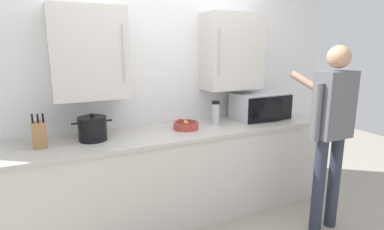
{
  "coord_description": "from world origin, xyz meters",
  "views": [
    {
      "loc": [
        -1.16,
        -2.0,
        1.73
      ],
      "look_at": [
        0.15,
        0.7,
        1.06
      ],
      "focal_mm": 29.5,
      "sensor_mm": 36.0,
      "label": 1
    }
  ],
  "objects": [
    {
      "name": "thermos_flask",
      "position": [
        0.46,
        0.77,
        1.04
      ],
      "size": [
        0.08,
        0.08,
        0.25
      ],
      "color": "#B7BABF",
      "rests_on": "counter_unit"
    },
    {
      "name": "stock_pot",
      "position": [
        -0.78,
        0.77,
        1.02
      ],
      "size": [
        0.34,
        0.25,
        0.24
      ],
      "color": "black",
      "rests_on": "counter_unit"
    },
    {
      "name": "microwave_oven",
      "position": [
        1.02,
        0.79,
        1.06
      ],
      "size": [
        0.59,
        0.4,
        0.29
      ],
      "color": "#B7BABF",
      "rests_on": "counter_unit"
    },
    {
      "name": "knife_block",
      "position": [
        -1.2,
        0.77,
        1.02
      ],
      "size": [
        0.11,
        0.15,
        0.29
      ],
      "color": "#A37547",
      "rests_on": "counter_unit"
    },
    {
      "name": "person_figure",
      "position": [
        1.17,
        -0.08,
        1.04
      ],
      "size": [
        0.44,
        0.61,
        1.73
      ],
      "color": "#282D3D",
      "rests_on": "ground_plane"
    },
    {
      "name": "fruit_bowl",
      "position": [
        0.11,
        0.76,
        0.95
      ],
      "size": [
        0.25,
        0.25,
        0.1
      ],
      "color": "#AD3D33",
      "rests_on": "counter_unit"
    },
    {
      "name": "counter_unit",
      "position": [
        0.0,
        0.74,
        0.45
      ],
      "size": [
        3.17,
        0.7,
        0.91
      ],
      "color": "beige",
      "rests_on": "ground_plane"
    },
    {
      "name": "back_wall_tiled",
      "position": [
        -0.0,
        1.09,
        1.42
      ],
      "size": [
        4.32,
        0.44,
        2.71
      ],
      "color": "white",
      "rests_on": "ground_plane"
    }
  ]
}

